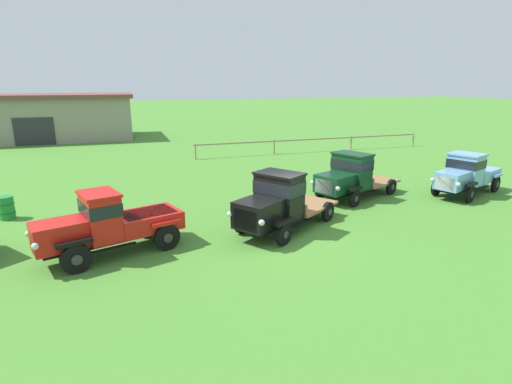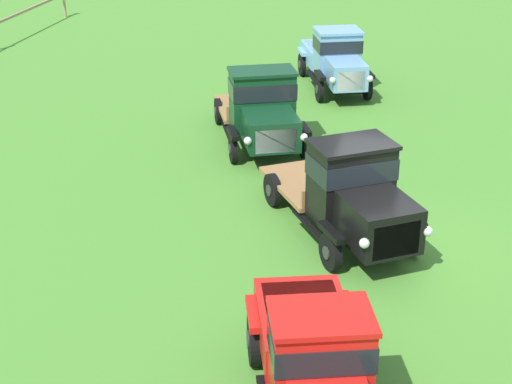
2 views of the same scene
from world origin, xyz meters
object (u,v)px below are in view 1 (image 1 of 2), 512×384
Objects in this scene: vintage_truck_second_in_line at (108,223)px; vintage_truck_back_of_row at (467,174)px; vintage_truck_midrow_center at (277,203)px; oil_drum_beside_row at (7,208)px; vintage_truck_far_side at (350,176)px.

vintage_truck_back_of_row is at bearing 6.47° from vintage_truck_second_in_line.
oil_drum_beside_row is (-9.72, 4.85, -0.64)m from vintage_truck_midrow_center.
vintage_truck_far_side is 5.52× the size of oil_drum_beside_row.
vintage_truck_back_of_row reaches higher than oil_drum_beside_row.
vintage_truck_back_of_row is (10.63, 1.75, -0.07)m from vintage_truck_midrow_center.
vintage_truck_second_in_line is 0.91× the size of vintage_truck_far_side.
vintage_truck_far_side reaches higher than vintage_truck_second_in_line.
vintage_truck_second_in_line is 5.04× the size of oil_drum_beside_row.
vintage_truck_far_side is (4.85, 2.96, -0.03)m from vintage_truck_midrow_center.
vintage_truck_midrow_center is 0.98× the size of vintage_truck_far_side.
vintage_truck_far_side reaches higher than vintage_truck_back_of_row.
oil_drum_beside_row is at bearing 153.47° from vintage_truck_midrow_center.
vintage_truck_midrow_center is 1.06× the size of vintage_truck_back_of_row.
vintage_truck_back_of_row is at bearing 9.32° from vintage_truck_midrow_center.
vintage_truck_midrow_center is at bearing -26.53° from oil_drum_beside_row.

